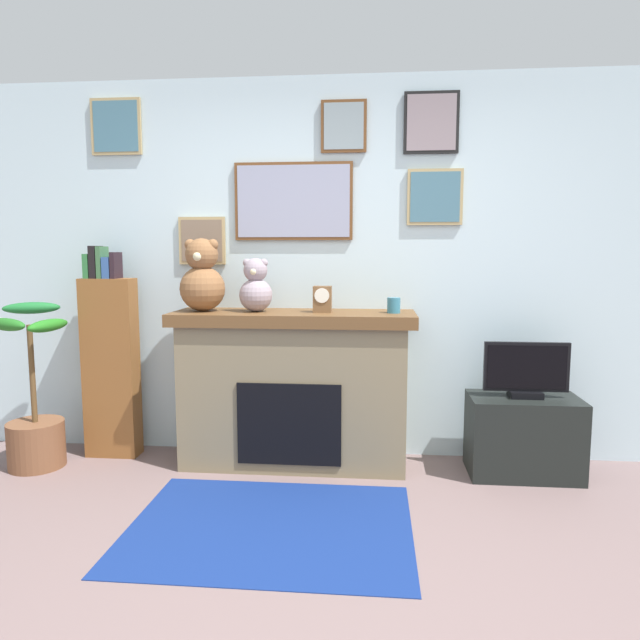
{
  "coord_description": "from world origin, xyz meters",
  "views": [
    {
      "loc": [
        0.3,
        -2.02,
        1.43
      ],
      "look_at": [
        -0.05,
        1.7,
        0.98
      ],
      "focal_mm": 32.14,
      "sensor_mm": 36.0,
      "label": 1
    }
  ],
  "objects_px": {
    "fireplace": "(294,388)",
    "mantel_clock": "(322,299)",
    "potted_plant": "(35,421)",
    "candle_jar": "(394,305)",
    "bookshelf": "(111,362)",
    "television": "(526,371)",
    "tv_stand": "(523,436)",
    "teddy_bear_grey": "(256,288)",
    "teddy_bear_tan": "(202,279)"
  },
  "relations": [
    {
      "from": "bookshelf",
      "to": "television",
      "type": "distance_m",
      "value": 2.78
    },
    {
      "from": "fireplace",
      "to": "mantel_clock",
      "type": "relative_size",
      "value": 9.29
    },
    {
      "from": "candle_jar",
      "to": "bookshelf",
      "type": "bearing_deg",
      "value": 178.31
    },
    {
      "from": "bookshelf",
      "to": "candle_jar",
      "type": "distance_m",
      "value": 1.99
    },
    {
      "from": "bookshelf",
      "to": "mantel_clock",
      "type": "height_order",
      "value": "bookshelf"
    },
    {
      "from": "candle_jar",
      "to": "mantel_clock",
      "type": "xyz_separation_m",
      "value": [
        -0.46,
        -0.0,
        0.04
      ]
    },
    {
      "from": "candle_jar",
      "to": "teddy_bear_tan",
      "type": "bearing_deg",
      "value": -179.97
    },
    {
      "from": "mantel_clock",
      "to": "teddy_bear_tan",
      "type": "bearing_deg",
      "value": 179.94
    },
    {
      "from": "teddy_bear_tan",
      "to": "candle_jar",
      "type": "bearing_deg",
      "value": 0.03
    },
    {
      "from": "tv_stand",
      "to": "candle_jar",
      "type": "distance_m",
      "value": 1.18
    },
    {
      "from": "teddy_bear_tan",
      "to": "tv_stand",
      "type": "bearing_deg",
      "value": -1.15
    },
    {
      "from": "potted_plant",
      "to": "teddy_bear_grey",
      "type": "bearing_deg",
      "value": 8.06
    },
    {
      "from": "teddy_bear_grey",
      "to": "television",
      "type": "bearing_deg",
      "value": -1.44
    },
    {
      "from": "television",
      "to": "teddy_bear_grey",
      "type": "relative_size",
      "value": 1.49
    },
    {
      "from": "potted_plant",
      "to": "mantel_clock",
      "type": "bearing_deg",
      "value": 6.17
    },
    {
      "from": "fireplace",
      "to": "television",
      "type": "xyz_separation_m",
      "value": [
        1.49,
        -0.06,
        0.15
      ]
    },
    {
      "from": "bookshelf",
      "to": "television",
      "type": "height_order",
      "value": "bookshelf"
    },
    {
      "from": "television",
      "to": "candle_jar",
      "type": "xyz_separation_m",
      "value": [
        -0.84,
        0.04,
        0.41
      ]
    },
    {
      "from": "tv_stand",
      "to": "television",
      "type": "height_order",
      "value": "television"
    },
    {
      "from": "fireplace",
      "to": "candle_jar",
      "type": "xyz_separation_m",
      "value": [
        0.65,
        -0.02,
        0.56
      ]
    },
    {
      "from": "tv_stand",
      "to": "television",
      "type": "distance_m",
      "value": 0.42
    },
    {
      "from": "mantel_clock",
      "to": "teddy_bear_tan",
      "type": "xyz_separation_m",
      "value": [
        -0.8,
        0.0,
        0.13
      ]
    },
    {
      "from": "potted_plant",
      "to": "candle_jar",
      "type": "distance_m",
      "value": 2.49
    },
    {
      "from": "mantel_clock",
      "to": "television",
      "type": "bearing_deg",
      "value": -1.88
    },
    {
      "from": "tv_stand",
      "to": "television",
      "type": "bearing_deg",
      "value": -90.0
    },
    {
      "from": "teddy_bear_tan",
      "to": "bookshelf",
      "type": "bearing_deg",
      "value": 175.16
    },
    {
      "from": "fireplace",
      "to": "teddy_bear_tan",
      "type": "distance_m",
      "value": 0.95
    },
    {
      "from": "television",
      "to": "teddy_bear_grey",
      "type": "height_order",
      "value": "teddy_bear_grey"
    },
    {
      "from": "fireplace",
      "to": "tv_stand",
      "type": "relative_size",
      "value": 2.32
    },
    {
      "from": "mantel_clock",
      "to": "bookshelf",
      "type": "bearing_deg",
      "value": 177.73
    },
    {
      "from": "tv_stand",
      "to": "bookshelf",
      "type": "bearing_deg",
      "value": 177.94
    },
    {
      "from": "fireplace",
      "to": "mantel_clock",
      "type": "bearing_deg",
      "value": -5.68
    },
    {
      "from": "fireplace",
      "to": "television",
      "type": "bearing_deg",
      "value": -2.37
    },
    {
      "from": "television",
      "to": "teddy_bear_tan",
      "type": "distance_m",
      "value": 2.17
    },
    {
      "from": "television",
      "to": "tv_stand",
      "type": "bearing_deg",
      "value": 90.0
    },
    {
      "from": "candle_jar",
      "to": "teddy_bear_tan",
      "type": "relative_size",
      "value": 0.21
    },
    {
      "from": "potted_plant",
      "to": "mantel_clock",
      "type": "xyz_separation_m",
      "value": [
        1.9,
        0.21,
        0.81
      ]
    },
    {
      "from": "candle_jar",
      "to": "teddy_bear_grey",
      "type": "bearing_deg",
      "value": -179.97
    },
    {
      "from": "potted_plant",
      "to": "television",
      "type": "relative_size",
      "value": 2.07
    },
    {
      "from": "fireplace",
      "to": "tv_stand",
      "type": "height_order",
      "value": "fireplace"
    },
    {
      "from": "teddy_bear_tan",
      "to": "teddy_bear_grey",
      "type": "relative_size",
      "value": 1.37
    },
    {
      "from": "fireplace",
      "to": "teddy_bear_grey",
      "type": "distance_m",
      "value": 0.71
    },
    {
      "from": "fireplace",
      "to": "tv_stand",
      "type": "bearing_deg",
      "value": -2.32
    },
    {
      "from": "television",
      "to": "mantel_clock",
      "type": "height_order",
      "value": "mantel_clock"
    },
    {
      "from": "potted_plant",
      "to": "tv_stand",
      "type": "bearing_deg",
      "value": 2.94
    },
    {
      "from": "fireplace",
      "to": "television",
      "type": "relative_size",
      "value": 3.03
    },
    {
      "from": "mantel_clock",
      "to": "teddy_bear_tan",
      "type": "height_order",
      "value": "teddy_bear_tan"
    },
    {
      "from": "teddy_bear_tan",
      "to": "potted_plant",
      "type": "bearing_deg",
      "value": -169.37
    },
    {
      "from": "fireplace",
      "to": "teddy_bear_tan",
      "type": "height_order",
      "value": "teddy_bear_tan"
    },
    {
      "from": "bookshelf",
      "to": "mantel_clock",
      "type": "xyz_separation_m",
      "value": [
        1.48,
        -0.06,
        0.45
      ]
    }
  ]
}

